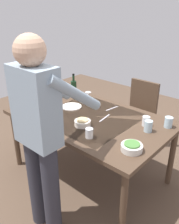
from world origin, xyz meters
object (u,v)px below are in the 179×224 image
Objects in this scene: water_cup_near_left at (148,126)px; side_bowl_salad at (132,147)px; water_cup_far_left at (168,122)px; wine_glass_left at (51,92)px; water_cup_near_right at (146,121)px; wine_bottle at (74,88)px; serving_bowl_pasta at (34,105)px; side_bowl_bread at (83,122)px; chair_near at (139,111)px; dinner_plate_near at (72,107)px; person_server at (40,132)px; dining_table at (89,122)px; water_cup_far_right at (89,133)px; wine_glass_right at (88,96)px.

side_bowl_salad is (-0.06, 0.37, -0.02)m from water_cup_near_left.
wine_glass_left is at bearing 11.57° from water_cup_far_left.
water_cup_near_right is at bearing -50.02° from water_cup_near_left.
wine_bottle reaches higher than serving_bowl_pasta.
side_bowl_bread is at bearing 162.09° from wine_glass_left.
chair_near is 0.99m from water_cup_near_left.
wine_glass_left reaches higher than dinner_plate_near.
water_cup_far_left is 0.66× the size of side_bowl_bread.
person_server is 1.24m from water_cup_far_left.
dining_table is 0.68m from serving_bowl_pasta.
water_cup_far_right is at bearing 147.68° from side_bowl_bread.
wine_glass_right is 0.50× the size of serving_bowl_pasta.
water_cup_far_left is 0.46× the size of dinner_plate_near.
wine_glass_left is 0.47m from wine_glass_right.
dining_table is at bearing -75.97° from person_server.
side_bowl_salad is at bearing 179.87° from serving_bowl_pasta.
wine_bottle reaches higher than wine_glass_left.
wine_glass_right is 0.55m from side_bowl_bread.
dining_table is 0.81m from water_cup_far_left.
water_cup_far_right is 0.57× the size of side_bowl_bread.
water_cup_far_right is at bearing 158.75° from wine_glass_left.
water_cup_near_right is (-0.47, 0.70, 0.27)m from chair_near.
chair_near is at bearing -62.37° from side_bowl_salad.
dinner_plate_near is at bearing -179.53° from wine_glass_left.
wine_glass_left is 0.79m from side_bowl_bread.
wine_bottle reaches higher than side_bowl_salad.
water_cup_near_left reaches higher than dining_table.
serving_bowl_pasta is (1.36, 0.58, -0.02)m from water_cup_far_left.
chair_near is 8.33× the size of water_cup_near_left.
water_cup_near_right is at bearing -138.54° from side_bowl_bread.
chair_near is 0.54× the size of person_server.
water_cup_far_left reaches higher than serving_bowl_pasta.
water_cup_near_left is 0.11m from water_cup_near_right.
wine_glass_right is (0.23, -0.24, 0.17)m from dining_table.
serving_bowl_pasta is (-0.03, 0.29, -0.07)m from wine_glass_left.
side_bowl_bread is (-0.63, 0.51, -0.08)m from wine_bottle.
water_cup_near_left is at bearing -163.57° from serving_bowl_pasta.
wine_glass_left is at bearing 49.28° from chair_near.
person_server is at bearing 136.11° from wine_glass_left.
side_bowl_salad is 1.12× the size of side_bowl_bread.
dining_table is 15.94× the size of water_cup_far_left.
side_bowl_salad is 0.60m from side_bowl_bread.
side_bowl_salad is at bearing -132.58° from person_server.
water_cup_far_left is (-0.53, -1.11, -0.16)m from person_server.
water_cup_far_right is 0.51× the size of side_bowl_salad.
wine_glass_left is at bearing 0.47° from dinner_plate_near.
chair_near is at bearing -130.72° from wine_glass_left.
chair_near is 1.33m from side_bowl_salad.
chair_near reaches higher than water_cup_near_right.
wine_glass_left is 1.00× the size of wine_glass_right.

